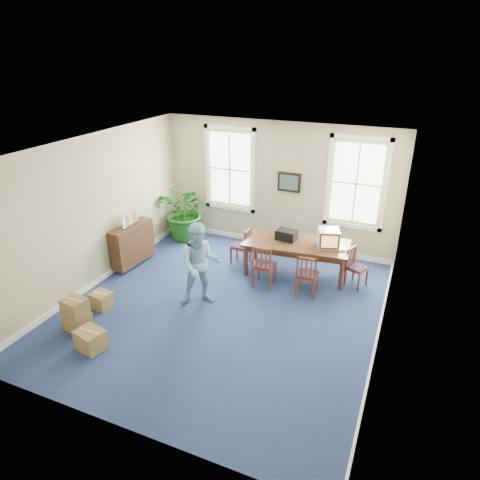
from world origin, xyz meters
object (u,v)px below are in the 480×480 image
at_px(crt_tv, 328,238).
at_px(potted_plant, 186,212).
at_px(man, 200,265).
at_px(cardboard_boxes, 87,313).
at_px(conference_table, 296,258).
at_px(chair_near_left, 264,265).
at_px(credenza, 133,247).

bearing_deg(crt_tv, potted_plant, 151.72).
height_order(man, cardboard_boxes, man).
xyz_separation_m(conference_table, chair_near_left, (-0.47, -0.79, 0.10)).
bearing_deg(credenza, potted_plant, 81.74).
height_order(conference_table, crt_tv, crt_tv).
height_order(crt_tv, man, man).
distance_m(chair_near_left, cardboard_boxes, 3.70).
bearing_deg(crt_tv, conference_table, 166.04).
height_order(chair_near_left, potted_plant, potted_plant).
relative_size(crt_tv, chair_near_left, 0.49).
bearing_deg(potted_plant, chair_near_left, -28.86).
distance_m(conference_table, cardboard_boxes, 4.60).
relative_size(crt_tv, potted_plant, 0.31).
distance_m(chair_near_left, credenza, 3.21).
bearing_deg(crt_tv, man, -155.04).
bearing_deg(credenza, cardboard_boxes, -68.37).
bearing_deg(cardboard_boxes, conference_table, 50.62).
bearing_deg(man, potted_plant, 94.12).
bearing_deg(man, crt_tv, 12.84).
xyz_separation_m(chair_near_left, credenza, (-3.20, -0.30, -0.03)).
relative_size(credenza, potted_plant, 0.77).
distance_m(crt_tv, credenza, 4.53).
bearing_deg(chair_near_left, conference_table, -122.56).
xyz_separation_m(chair_near_left, potted_plant, (-2.78, 1.53, 0.28)).
bearing_deg(chair_near_left, cardboard_boxes, 46.94).
bearing_deg(conference_table, chair_near_left, -126.38).
bearing_deg(crt_tv, chair_near_left, -162.33).
distance_m(conference_table, chair_near_left, 0.93).
height_order(conference_table, chair_near_left, chair_near_left).
height_order(credenza, potted_plant, potted_plant).
bearing_deg(credenza, man, -15.56).
bearing_deg(chair_near_left, crt_tv, -145.57).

